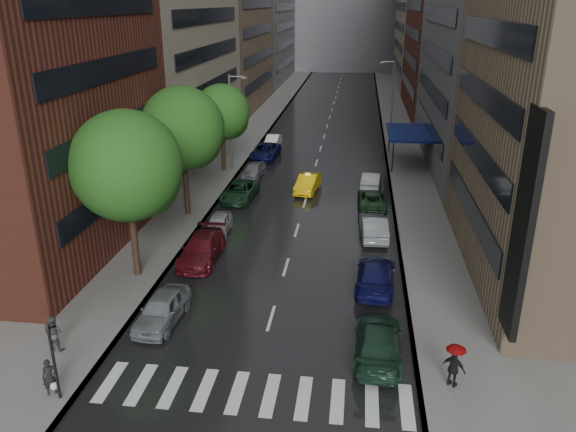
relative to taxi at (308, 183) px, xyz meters
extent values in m
plane|color=gray|center=(0.04, -24.83, -0.74)|extent=(220.00, 220.00, 0.00)
cube|color=black|center=(0.04, 25.17, -0.73)|extent=(14.00, 140.00, 0.01)
cube|color=gray|center=(-8.96, 25.17, -0.66)|extent=(4.00, 140.00, 0.15)
cube|color=gray|center=(9.04, 25.17, -0.66)|extent=(4.00, 140.00, 0.15)
cube|color=silver|center=(-6.06, -26.83, -0.73)|extent=(0.55, 2.80, 0.01)
cube|color=silver|center=(-4.66, -26.83, -0.73)|extent=(0.55, 2.80, 0.01)
cube|color=silver|center=(-3.26, -26.83, -0.73)|extent=(0.55, 2.80, 0.01)
cube|color=silver|center=(-1.86, -26.83, -0.73)|extent=(0.55, 2.80, 0.01)
cube|color=silver|center=(-0.46, -26.83, -0.73)|extent=(0.55, 2.80, 0.01)
cube|color=silver|center=(0.94, -26.83, -0.73)|extent=(0.55, 2.80, 0.01)
cube|color=silver|center=(2.34, -26.83, -0.73)|extent=(0.55, 2.80, 0.01)
cube|color=silver|center=(3.74, -26.83, -0.73)|extent=(0.55, 2.80, 0.01)
cube|color=silver|center=(5.14, -26.83, -0.73)|extent=(0.55, 2.80, 0.01)
cube|color=silver|center=(6.54, -26.83, -0.73)|extent=(0.55, 2.80, 0.01)
cube|color=maroon|center=(-14.96, -12.83, 12.26)|extent=(8.00, 20.00, 26.00)
cube|color=#937A5B|center=(-14.96, 39.17, 10.26)|extent=(8.00, 28.00, 22.00)
cube|color=#937A5B|center=(15.04, -12.83, 14.26)|extent=(8.00, 20.00, 30.00)
cube|color=slate|center=(15.04, 11.17, 11.26)|extent=(8.00, 28.00, 24.00)
cube|color=gray|center=(15.04, 69.17, 13.26)|extent=(8.00, 32.00, 28.00)
cube|color=black|center=(11.14, -22.83, 5.76)|extent=(0.30, 2.20, 10.00)
cylinder|color=#382619|center=(-8.56, -17.13, 1.99)|extent=(0.40, 0.40, 5.46)
sphere|color=#1E5116|center=(-8.56, -17.13, 6.09)|extent=(6.24, 6.24, 6.24)
cylinder|color=#382619|center=(-8.56, -6.86, 1.94)|extent=(0.40, 0.40, 5.37)
sphere|color=#1E5116|center=(-8.56, -6.86, 5.97)|extent=(6.13, 6.13, 6.13)
cylinder|color=#382619|center=(-8.56, 5.12, 1.54)|extent=(0.40, 0.40, 4.56)
sphere|color=#1E5116|center=(-8.56, 5.12, 4.96)|extent=(5.21, 5.21, 5.21)
imported|color=yellow|center=(0.00, 0.00, 0.00)|extent=(2.12, 4.65, 1.48)
imported|color=slate|center=(-5.36, -21.91, 0.03)|extent=(2.13, 4.65, 1.55)
imported|color=#591119|center=(-5.36, -14.49, 0.05)|extent=(2.23, 5.46, 1.58)
imported|color=#A7A6AC|center=(-5.36, -10.11, -0.06)|extent=(1.81, 4.09, 1.37)
imported|color=#183622|center=(-5.36, -2.79, -0.02)|extent=(2.74, 5.33, 1.44)
imported|color=slate|center=(-5.36, 3.52, -0.06)|extent=(1.93, 4.11, 1.36)
imported|color=#0D0F3C|center=(-5.36, 10.24, 0.02)|extent=(2.80, 5.58, 1.52)
imported|color=white|center=(-5.36, 15.39, -0.08)|extent=(1.59, 4.07, 1.32)
imported|color=#193725|center=(5.44, -23.44, 0.03)|extent=(2.40, 5.40, 1.54)
imported|color=#0F104A|center=(5.44, -16.75, 0.03)|extent=(2.49, 5.45, 1.55)
imported|color=gray|center=(5.44, -9.34, 0.06)|extent=(2.03, 4.96, 1.60)
imported|color=#1D4021|center=(5.44, -3.14, -0.07)|extent=(2.33, 4.85, 1.33)
imported|color=#A1A2A7|center=(5.44, 1.65, -0.01)|extent=(1.98, 4.57, 1.46)
imported|color=black|center=(-8.02, -28.01, 0.21)|extent=(0.70, 0.63, 1.60)
sphere|color=white|center=(-7.82, -28.11, -0.14)|extent=(0.32, 0.32, 0.32)
imported|color=#424347|center=(-9.45, -25.04, 0.28)|extent=(0.88, 0.70, 1.74)
imported|color=black|center=(-9.45, -25.04, 1.06)|extent=(0.96, 0.98, 0.88)
imported|color=black|center=(8.50, -25.43, 0.27)|extent=(1.07, 0.92, 1.73)
imported|color=#AA0D0E|center=(8.50, -25.43, 1.06)|extent=(0.82, 0.82, 0.72)
cylinder|color=black|center=(-7.56, -28.24, 1.01)|extent=(0.12, 0.12, 3.20)
imported|color=black|center=(-7.56, -28.24, 2.41)|extent=(0.18, 0.15, 0.90)
cylinder|color=gray|center=(-7.76, 5.17, 3.91)|extent=(0.18, 0.18, 9.00)
cube|color=gray|center=(-6.36, 5.17, 8.11)|extent=(0.50, 0.22, 0.16)
cylinder|color=gray|center=(7.84, 20.17, 3.91)|extent=(0.18, 0.18, 9.00)
cube|color=gray|center=(6.44, 20.17, 8.11)|extent=(0.50, 0.22, 0.16)
cube|color=navy|center=(9.04, 10.17, 2.41)|extent=(4.00, 8.00, 0.25)
cylinder|color=black|center=(7.44, 6.37, 0.91)|extent=(0.12, 0.12, 3.00)
cylinder|color=black|center=(7.44, 13.97, 0.91)|extent=(0.12, 0.12, 3.00)
camera|label=1|loc=(4.08, -45.71, 14.62)|focal=35.00mm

